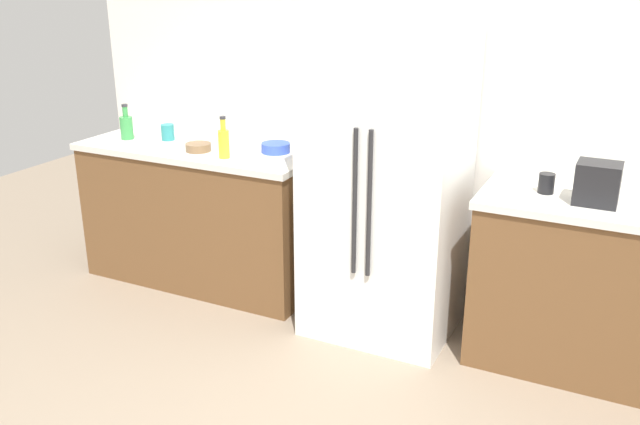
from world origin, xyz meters
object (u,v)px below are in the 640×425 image
object	(u,v)px
cup_c	(195,134)
bowl_b	(198,147)
cup_a	(168,132)
toaster	(598,183)
bottle_a	(127,126)
bottle_b	(224,142)
refrigerator	(386,185)
bowl_a	(276,148)
cup_b	(546,183)

from	to	relation	value
cup_c	bowl_b	distance (m)	0.28
cup_a	toaster	bearing A→B (deg)	-2.67
bottle_a	bowl_b	xyz separation A→B (m)	(0.60, -0.05, -0.06)
bottle_a	bottle_b	distance (m)	0.85
refrigerator	bowl_b	xyz separation A→B (m)	(-1.23, -0.02, 0.08)
cup_c	bowl_a	xyz separation A→B (m)	(0.62, -0.03, -0.01)
bottle_a	bowl_a	bearing A→B (deg)	7.05
bottle_a	bowl_b	distance (m)	0.61
bottle_a	bowl_a	xyz separation A→B (m)	(1.05, 0.13, -0.05)
bottle_b	bowl_a	world-z (taller)	bottle_b
refrigerator	bowl_a	distance (m)	0.81
cup_a	cup_c	world-z (taller)	cup_a
cup_b	cup_c	world-z (taller)	cup_b
refrigerator	cup_c	xyz separation A→B (m)	(-1.41, 0.19, 0.10)
bottle_a	toaster	bearing A→B (deg)	-0.56
refrigerator	bowl_b	world-z (taller)	refrigerator
refrigerator	toaster	xyz separation A→B (m)	(1.06, 0.01, 0.16)
refrigerator	cup_a	xyz separation A→B (m)	(-1.58, 0.13, 0.11)
toaster	bowl_b	xyz separation A→B (m)	(-2.30, -0.02, -0.08)
cup_a	bowl_a	bearing A→B (deg)	2.54
toaster	bowl_a	bearing A→B (deg)	175.12
cup_a	bottle_a	bearing A→B (deg)	-159.91
toaster	bottle_b	size ratio (longest dim) A/B	0.81
cup_b	bowl_b	distance (m)	2.06
refrigerator	cup_b	world-z (taller)	refrigerator
refrigerator	bottle_a	distance (m)	1.84
bottle_b	cup_b	world-z (taller)	bottle_b
toaster	cup_a	xyz separation A→B (m)	(-2.64, 0.12, -0.05)
bottle_b	bowl_a	size ratio (longest dim) A/B	1.42
bottle_a	bowl_a	size ratio (longest dim) A/B	1.31
bottle_b	bowl_a	distance (m)	0.33
cup_a	cup_c	size ratio (longest dim) A/B	1.18
toaster	cup_c	size ratio (longest dim) A/B	2.30
cup_b	bowl_a	bearing A→B (deg)	176.72
cup_c	bowl_a	bearing A→B (deg)	-2.58
refrigerator	bottle_a	xyz separation A→B (m)	(-1.84, 0.03, 0.14)
refrigerator	cup_c	bearing A→B (deg)	172.26
bottle_b	cup_a	world-z (taller)	bottle_b
toaster	cup_a	world-z (taller)	toaster
bottle_a	refrigerator	bearing A→B (deg)	-1.06
cup_a	cup_b	bearing A→B (deg)	-1.37
cup_c	bottle_b	bearing A→B (deg)	-33.51
cup_b	cup_a	bearing A→B (deg)	178.63
bottle_b	cup_c	xyz separation A→B (m)	(-0.41, 0.27, -0.05)
bottle_b	cup_b	distance (m)	1.83
cup_c	bowl_a	size ratio (longest dim) A/B	0.50
bottle_a	cup_a	xyz separation A→B (m)	(0.26, 0.09, -0.03)
refrigerator	bottle_b	size ratio (longest dim) A/B	6.87
cup_c	bowl_b	bearing A→B (deg)	-49.44
cup_a	cup_c	distance (m)	0.18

